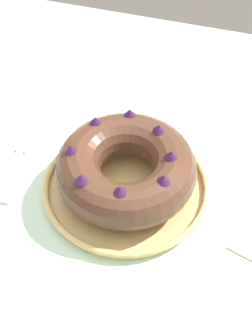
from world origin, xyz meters
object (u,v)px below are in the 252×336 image
serving_dish (126,187)px  fork (14,162)px  bundt_cake (126,168)px  cake_knife (24,171)px

serving_dish → fork: serving_dish is taller
serving_dish → fork: (-0.24, 0.00, -0.01)m
bundt_cake → fork: (-0.24, 0.00, -0.06)m
serving_dish → bundt_cake: size_ratio=1.22×
serving_dish → bundt_cake: bearing=177.8°
serving_dish → fork: bearing=179.7°
serving_dish → bundt_cake: bundt_cake is taller
bundt_cake → cake_knife: bundt_cake is taller
serving_dish → cake_knife: size_ratio=1.64×
fork → serving_dish: bearing=2.8°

